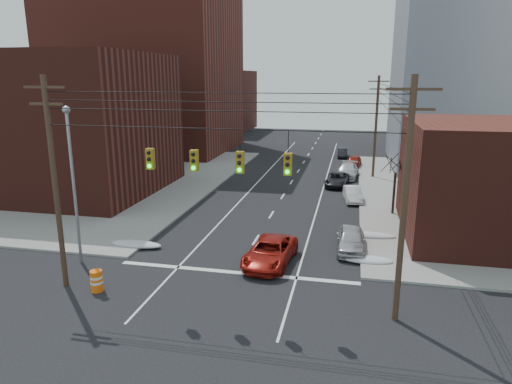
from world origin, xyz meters
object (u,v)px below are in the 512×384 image
at_px(parked_car_a, 351,240).
at_px(lot_car_b, 123,181).
at_px(parked_car_b, 353,194).
at_px(construction_barrel, 97,281).
at_px(parked_car_f, 342,153).
at_px(lot_car_c, 114,181).
at_px(red_pickup, 270,252).
at_px(parked_car_e, 354,161).
at_px(lot_car_d, 121,174).
at_px(lot_car_a, 113,194).
at_px(parked_car_d, 347,171).
at_px(parked_car_c, 337,179).

xyz_separation_m(parked_car_a, lot_car_b, (-22.34, 12.21, 0.06)).
bearing_deg(parked_car_b, construction_barrel, -129.13).
relative_size(parked_car_f, lot_car_c, 0.88).
height_order(red_pickup, parked_car_f, red_pickup).
bearing_deg(parked_car_e, lot_car_d, -144.08).
xyz_separation_m(parked_car_e, lot_car_d, (-24.05, -13.73, 0.18)).
relative_size(parked_car_a, lot_car_b, 0.93).
bearing_deg(parked_car_a, lot_car_b, 150.44).
bearing_deg(lot_car_d, lot_car_a, -166.93).
distance_m(parked_car_a, lot_car_d, 28.29).
xyz_separation_m(parked_car_e, lot_car_b, (-22.34, -16.43, 0.11)).
distance_m(parked_car_f, construction_barrel, 45.41).
bearing_deg(parked_car_d, lot_car_c, -151.34).
height_order(red_pickup, lot_car_d, lot_car_d).
bearing_deg(construction_barrel, lot_car_a, 116.32).
distance_m(parked_car_a, construction_barrel, 15.47).
height_order(parked_car_f, lot_car_d, lot_car_d).
distance_m(red_pickup, construction_barrel, 9.84).
xyz_separation_m(parked_car_a, parked_car_d, (-0.66, 22.19, 0.02)).
bearing_deg(parked_car_c, red_pickup, -95.35).
bearing_deg(parked_car_d, construction_barrel, -106.76).
distance_m(lot_car_b, lot_car_d, 3.19).
bearing_deg(lot_car_b, construction_barrel, -146.54).
height_order(parked_car_a, parked_car_b, parked_car_a).
bearing_deg(parked_car_c, lot_car_c, -162.08).
xyz_separation_m(red_pickup, lot_car_a, (-16.01, 10.36, 0.06)).
height_order(lot_car_b, construction_barrel, lot_car_b).
xyz_separation_m(parked_car_a, parked_car_e, (0.00, 28.64, -0.05)).
distance_m(parked_car_c, lot_car_b, 21.54).
height_order(parked_car_e, parked_car_f, parked_car_e).
relative_size(parked_car_b, parked_car_e, 0.98).
xyz_separation_m(red_pickup, construction_barrel, (-8.19, -5.44, -0.15)).
bearing_deg(parked_car_c, construction_barrel, -110.04).
bearing_deg(lot_car_d, parked_car_f, -58.05).
bearing_deg(parked_car_a, parked_car_e, 89.10).
bearing_deg(parked_car_e, parked_car_a, -83.80).
bearing_deg(parked_car_f, parked_car_c, -93.74).
distance_m(parked_car_b, lot_car_a, 21.33).
xyz_separation_m(lot_car_b, lot_car_c, (-1.05, -0.00, -0.04)).
relative_size(red_pickup, parked_car_e, 1.30).
xyz_separation_m(red_pickup, parked_car_c, (3.11, 21.12, -0.06)).
bearing_deg(parked_car_f, parked_car_b, -89.78).
distance_m(parked_car_c, construction_barrel, 28.86).
bearing_deg(parked_car_a, lot_car_c, 151.55).
distance_m(parked_car_a, parked_car_d, 22.20).
relative_size(parked_car_a, construction_barrel, 3.87).
xyz_separation_m(parked_car_d, lot_car_a, (-20.05, -14.93, 0.03)).
bearing_deg(lot_car_a, parked_car_b, -76.41).
distance_m(parked_car_a, lot_car_b, 25.46).
xyz_separation_m(lot_car_b, lot_car_d, (-1.71, 2.69, 0.07)).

